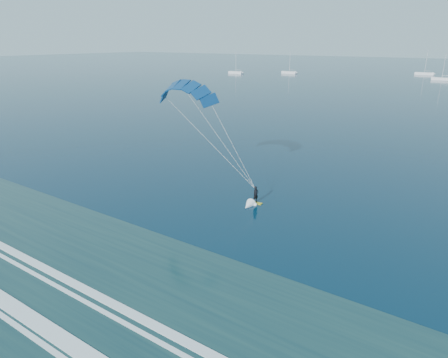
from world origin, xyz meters
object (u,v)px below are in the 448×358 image
kitesurfer_rig (214,131)px  sailboat_0 (236,72)px  sailboat_2 (424,73)px  sailboat_1 (289,72)px  sailboat_3 (442,79)px

kitesurfer_rig → sailboat_0: (-94.33, 151.17, -7.01)m
kitesurfer_rig → sailboat_2: bearing=92.8°
sailboat_0 → sailboat_2: sailboat_2 is taller
sailboat_0 → sailboat_1: size_ratio=0.99×
sailboat_3 → sailboat_1: bearing=-176.6°
sailboat_0 → sailboat_2: bearing=29.9°
kitesurfer_rig → sailboat_0: size_ratio=1.28×
sailboat_0 → sailboat_3: (96.28, 20.48, 0.00)m
kitesurfer_rig → sailboat_2: kitesurfer_rig is taller
sailboat_2 → sailboat_3: 30.58m
sailboat_2 → sailboat_3: (11.58, -28.31, -0.00)m
sailboat_0 → sailboat_1: bearing=34.4°
kitesurfer_rig → sailboat_2: 200.31m
sailboat_3 → kitesurfer_rig: bearing=-90.7°
sailboat_1 → sailboat_2: sailboat_2 is taller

